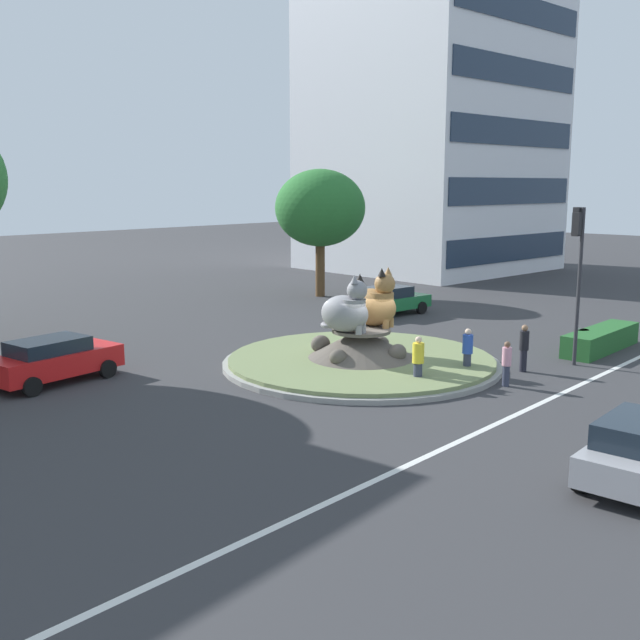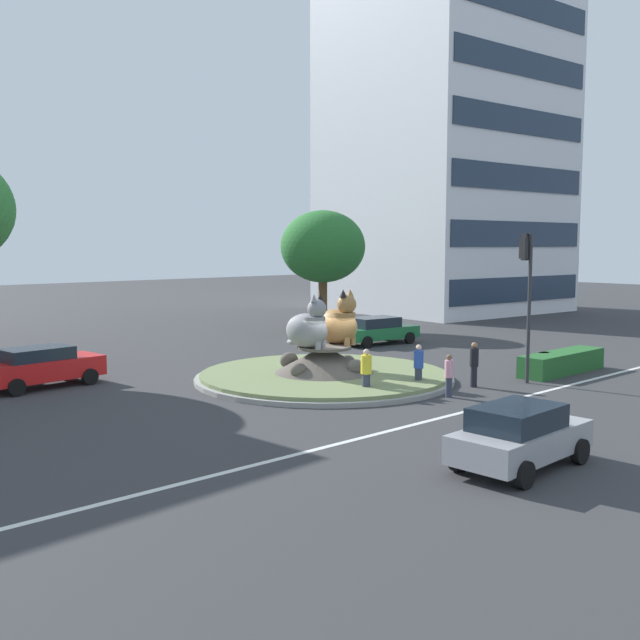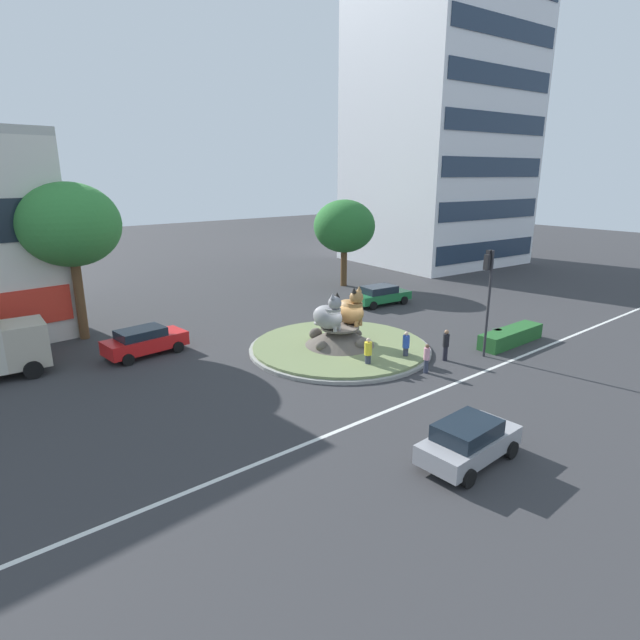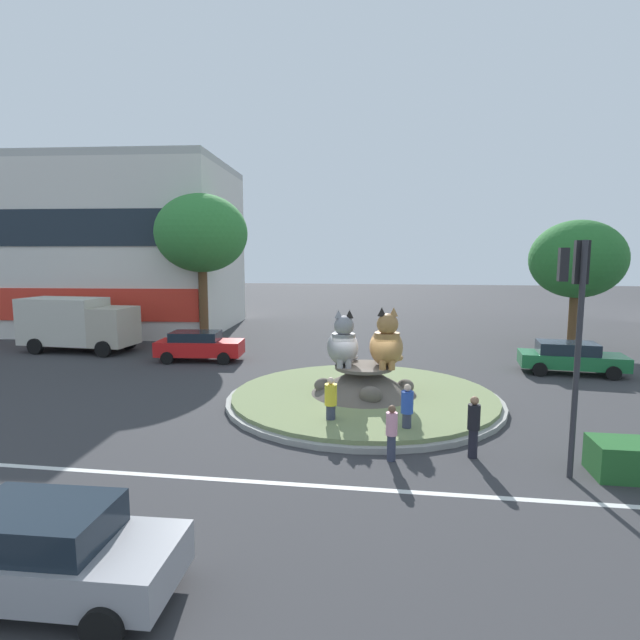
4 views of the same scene
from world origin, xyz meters
name	(u,v)px [view 2 (image 2 of 4)]	position (x,y,z in m)	size (l,w,h in m)	color
ground_plane	(324,380)	(0.00, 0.00, 0.00)	(160.00, 160.00, 0.00)	#333335
lane_centreline	(472,410)	(0.00, -7.22, 0.00)	(112.00, 0.20, 0.01)	silver
roundabout_island	(324,370)	(0.00, 0.00, 0.41)	(10.36, 10.36, 1.39)	gray
cat_statue_grey	(309,328)	(-0.80, 0.02, 2.17)	(1.51, 2.24, 2.15)	gray
cat_statue_tabby	(339,324)	(0.84, 0.03, 2.22)	(1.47, 2.36, 2.26)	#9E703D
traffic_light_mast	(527,275)	(5.41, -5.77, 4.26)	(0.75, 0.50, 5.87)	#2D2D33
office_tower	(444,134)	(29.04, 16.96, 14.51)	(17.16, 16.71, 29.02)	silver
clipped_hedge_strip	(562,362)	(8.60, -5.60, 0.45)	(5.07, 1.20, 0.90)	#235B28
broadleaf_tree_behind_island	(323,247)	(11.80, 12.94, 5.29)	(5.38, 5.38, 7.60)	brown
pedestrian_pink_shirt	(449,375)	(1.06, -5.43, 0.82)	(0.31, 0.31, 1.54)	#33384C
pedestrian_black_shirt	(474,363)	(3.27, -4.92, 0.92)	(0.34, 0.34, 1.73)	black
pedestrian_yellow_shirt	(366,371)	(-0.87, -3.19, 0.88)	(0.40, 0.40, 1.69)	#33384C
pedestrian_blue_shirt	(419,365)	(1.52, -3.64, 0.88)	(0.37, 0.37, 1.67)	#33384C
sedan_on_far_lane	(377,330)	(9.36, 5.91, 0.79)	(4.78, 2.46, 1.49)	#1E6B38
hatchback_near_shophouse	(41,366)	(-9.00, 6.16, 0.82)	(4.58, 2.35, 1.56)	red
parked_car_right	(520,435)	(-4.35, -11.76, 0.82)	(4.10, 2.08, 1.57)	#99999E
litter_bin	(542,363)	(7.89, -5.07, 0.45)	(0.56, 0.56, 0.90)	#2D4233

